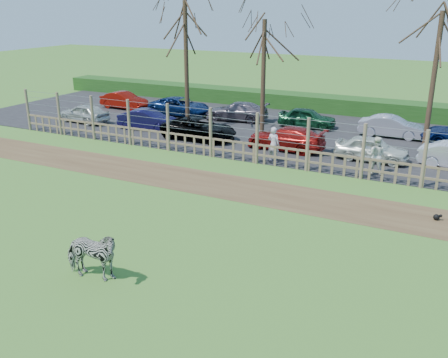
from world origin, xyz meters
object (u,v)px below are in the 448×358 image
at_px(car_2, 199,129).
at_px(car_8, 180,106).
at_px(car_9, 237,111).
at_px(tree_left, 186,34).
at_px(tree_right, 438,48).
at_px(visitor_b, 376,155).
at_px(car_11, 392,126).
at_px(tree_mid, 264,50).
at_px(car_0, 84,113).
at_px(car_3, 286,138).
at_px(visitor_a, 274,144).
at_px(car_1, 148,120).
at_px(car_7, 124,100).
at_px(crow, 437,217).
at_px(car_4, 372,149).
at_px(zebra, 91,255).
at_px(car_10, 307,118).

bearing_deg(car_2, car_8, 40.48).
relative_size(car_8, car_9, 1.04).
distance_m(tree_left, tree_right, 13.59).
xyz_separation_m(visitor_b, car_11, (-0.42, 7.18, -0.26)).
bearing_deg(car_2, tree_mid, -43.33).
height_order(tree_left, car_2, tree_left).
distance_m(tree_left, car_0, 8.60).
bearing_deg(car_8, car_3, -117.05).
distance_m(tree_right, car_2, 12.98).
height_order(visitor_a, car_1, visitor_a).
bearing_deg(car_2, car_7, 60.57).
height_order(visitor_b, car_9, visitor_b).
distance_m(visitor_b, car_1, 14.19).
height_order(tree_right, crow, tree_right).
distance_m(crow, car_4, 7.05).
bearing_deg(zebra, car_7, 26.15).
bearing_deg(tree_left, car_4, -8.32).
relative_size(tree_mid, zebra, 3.84).
bearing_deg(car_3, tree_left, -101.33).
bearing_deg(car_4, tree_left, 82.19).
xyz_separation_m(car_7, car_11, (18.75, 0.33, 0.00)).
distance_m(zebra, car_10, 20.05).
bearing_deg(car_11, tree_right, -136.87).
bearing_deg(zebra, car_10, -8.54).
bearing_deg(tree_left, zebra, -68.10).
distance_m(car_8, car_11, 13.97).
bearing_deg(car_8, tree_mid, -107.25).
distance_m(car_7, car_10, 13.70).
bearing_deg(car_11, visitor_b, -177.93).
relative_size(car_2, car_11, 1.19).
distance_m(tree_right, car_4, 5.97).
height_order(car_1, car_10, same).
distance_m(visitor_b, car_11, 7.19).
bearing_deg(tree_left, tree_right, 6.34).
xyz_separation_m(tree_mid, visitor_b, (7.40, -4.61, -3.96)).
height_order(zebra, car_1, zebra).
bearing_deg(car_2, car_4, -89.12).
bearing_deg(car_9, car_7, -96.69).
height_order(visitor_b, car_7, visitor_b).
height_order(visitor_a, car_9, visitor_a).
bearing_deg(car_1, tree_mid, -77.83).
relative_size(zebra, car_7, 0.49).
distance_m(visitor_a, car_1, 9.64).
height_order(car_10, car_11, same).
bearing_deg(car_4, car_8, 71.32).
distance_m(tree_right, car_1, 16.48).
xyz_separation_m(tree_right, car_10, (-7.08, 2.12, -4.60)).
height_order(zebra, car_11, zebra).
relative_size(tree_mid, tree_right, 0.93).
bearing_deg(visitor_b, visitor_a, 1.95).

